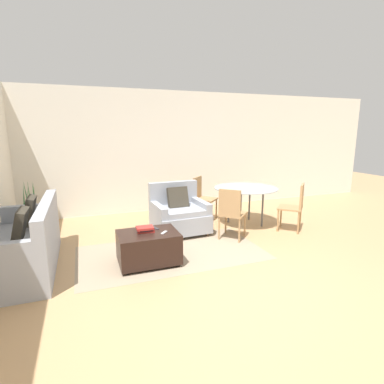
{
  "coord_description": "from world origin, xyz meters",
  "views": [
    {
      "loc": [
        -1.71,
        -3.11,
        1.86
      ],
      "look_at": [
        0.16,
        1.94,
        0.75
      ],
      "focal_mm": 28.0,
      "sensor_mm": 36.0,
      "label": 1
    }
  ],
  "objects_px": {
    "ottoman": "(148,247)",
    "dining_chair_near_left": "(231,211)",
    "armchair": "(179,214)",
    "tv_remote_primary": "(164,232)",
    "book_stack": "(145,229)",
    "potted_plant": "(32,224)",
    "couch": "(25,247)",
    "dining_table": "(246,191)",
    "dining_chair_far_left": "(202,195)",
    "dining_chair_near_right": "(295,204)",
    "tv_remote_secondary": "(155,228)"
  },
  "relations": [
    {
      "from": "ottoman",
      "to": "dining_chair_near_left",
      "type": "distance_m",
      "value": 1.62
    },
    {
      "from": "armchair",
      "to": "tv_remote_primary",
      "type": "xyz_separation_m",
      "value": [
        -0.61,
        -1.22,
        0.12
      ]
    },
    {
      "from": "book_stack",
      "to": "potted_plant",
      "type": "distance_m",
      "value": 2.51
    },
    {
      "from": "couch",
      "to": "armchair",
      "type": "distance_m",
      "value": 2.52
    },
    {
      "from": "dining_table",
      "to": "dining_chair_far_left",
      "type": "relative_size",
      "value": 1.39
    },
    {
      "from": "book_stack",
      "to": "dining_chair_near_left",
      "type": "xyz_separation_m",
      "value": [
        1.56,
        0.41,
        0.02
      ]
    },
    {
      "from": "armchair",
      "to": "ottoman",
      "type": "xyz_separation_m",
      "value": [
        -0.82,
        -1.13,
        -0.1
      ]
    },
    {
      "from": "book_stack",
      "to": "dining_chair_far_left",
      "type": "bearing_deg",
      "value": 48.12
    },
    {
      "from": "dining_table",
      "to": "dining_chair_near_right",
      "type": "relative_size",
      "value": 1.39
    },
    {
      "from": "armchair",
      "to": "dining_chair_near_right",
      "type": "height_order",
      "value": "armchair"
    },
    {
      "from": "couch",
      "to": "potted_plant",
      "type": "distance_m",
      "value": 1.49
    },
    {
      "from": "couch",
      "to": "ottoman",
      "type": "distance_m",
      "value": 1.65
    },
    {
      "from": "couch",
      "to": "dining_chair_near_left",
      "type": "bearing_deg",
      "value": 0.82
    },
    {
      "from": "dining_chair_near_right",
      "to": "dining_chair_far_left",
      "type": "relative_size",
      "value": 1.0
    },
    {
      "from": "tv_remote_primary",
      "to": "potted_plant",
      "type": "height_order",
      "value": "potted_plant"
    },
    {
      "from": "armchair",
      "to": "dining_table",
      "type": "height_order",
      "value": "armchair"
    },
    {
      "from": "tv_remote_primary",
      "to": "dining_chair_far_left",
      "type": "xyz_separation_m",
      "value": [
        1.33,
        1.87,
        0.05
      ]
    },
    {
      "from": "book_stack",
      "to": "tv_remote_primary",
      "type": "height_order",
      "value": "book_stack"
    },
    {
      "from": "tv_remote_primary",
      "to": "dining_table",
      "type": "xyz_separation_m",
      "value": [
        2.0,
        1.21,
        0.22
      ]
    },
    {
      "from": "dining_chair_near_left",
      "to": "dining_chair_near_right",
      "type": "xyz_separation_m",
      "value": [
        1.34,
        0.0,
        0.0
      ]
    },
    {
      "from": "book_stack",
      "to": "armchair",
      "type": "bearing_deg",
      "value": 52.11
    },
    {
      "from": "couch",
      "to": "tv_remote_secondary",
      "type": "height_order",
      "value": "couch"
    },
    {
      "from": "armchair",
      "to": "dining_chair_near_right",
      "type": "distance_m",
      "value": 2.17
    },
    {
      "from": "dining_chair_near_right",
      "to": "dining_chair_far_left",
      "type": "bearing_deg",
      "value": 135.0
    },
    {
      "from": "dining_table",
      "to": "potted_plant",
      "type": "bearing_deg",
      "value": 168.97
    },
    {
      "from": "tv_remote_secondary",
      "to": "couch",
      "type": "bearing_deg",
      "value": 171.42
    },
    {
      "from": "ottoman",
      "to": "dining_chair_near_left",
      "type": "height_order",
      "value": "dining_chair_near_left"
    },
    {
      "from": "tv_remote_secondary",
      "to": "tv_remote_primary",
      "type": "bearing_deg",
      "value": -73.57
    },
    {
      "from": "dining_table",
      "to": "couch",
      "type": "bearing_deg",
      "value": -169.37
    },
    {
      "from": "couch",
      "to": "dining_table",
      "type": "bearing_deg",
      "value": 10.63
    },
    {
      "from": "dining_chair_near_left",
      "to": "tv_remote_primary",
      "type": "bearing_deg",
      "value": -157.95
    },
    {
      "from": "dining_chair_near_left",
      "to": "couch",
      "type": "bearing_deg",
      "value": -179.18
    },
    {
      "from": "tv_remote_primary",
      "to": "book_stack",
      "type": "bearing_deg",
      "value": 151.08
    },
    {
      "from": "ottoman",
      "to": "dining_table",
      "type": "xyz_separation_m",
      "value": [
        2.21,
        1.12,
        0.44
      ]
    },
    {
      "from": "ottoman",
      "to": "dining_chair_near_right",
      "type": "distance_m",
      "value": 2.92
    },
    {
      "from": "book_stack",
      "to": "potted_plant",
      "type": "bearing_deg",
      "value": 132.56
    },
    {
      "from": "ottoman",
      "to": "book_stack",
      "type": "xyz_separation_m",
      "value": [
        -0.03,
        0.04,
        0.25
      ]
    },
    {
      "from": "dining_table",
      "to": "dining_chair_far_left",
      "type": "distance_m",
      "value": 0.96
    },
    {
      "from": "dining_chair_near_left",
      "to": "dining_chair_near_right",
      "type": "distance_m",
      "value": 1.34
    },
    {
      "from": "armchair",
      "to": "ottoman",
      "type": "height_order",
      "value": "armchair"
    },
    {
      "from": "tv_remote_primary",
      "to": "tv_remote_secondary",
      "type": "xyz_separation_m",
      "value": [
        -0.07,
        0.23,
        0.0
      ]
    },
    {
      "from": "armchair",
      "to": "dining_chair_near_right",
      "type": "relative_size",
      "value": 1.1
    },
    {
      "from": "dining_chair_near_left",
      "to": "dining_chair_far_left",
      "type": "relative_size",
      "value": 1.0
    },
    {
      "from": "ottoman",
      "to": "dining_chair_near_right",
      "type": "height_order",
      "value": "dining_chair_near_right"
    },
    {
      "from": "book_stack",
      "to": "dining_chair_far_left",
      "type": "relative_size",
      "value": 0.29
    },
    {
      "from": "tv_remote_secondary",
      "to": "dining_chair_near_right",
      "type": "bearing_deg",
      "value": 6.42
    },
    {
      "from": "ottoman",
      "to": "tv_remote_primary",
      "type": "bearing_deg",
      "value": -22.36
    },
    {
      "from": "book_stack",
      "to": "dining_chair_near_right",
      "type": "distance_m",
      "value": 2.93
    },
    {
      "from": "ottoman",
      "to": "tv_remote_secondary",
      "type": "bearing_deg",
      "value": 45.46
    },
    {
      "from": "armchair",
      "to": "dining_table",
      "type": "relative_size",
      "value": 0.79
    }
  ]
}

